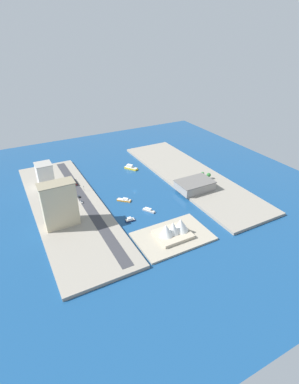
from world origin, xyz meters
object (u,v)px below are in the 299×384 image
Objects in this scene: ferry_yellow_fast at (131,168)px; van_white at (82,202)px; carpark_squat_concrete at (195,185)px; pickup_red at (76,184)px; patrol_launch_navy at (130,220)px; traffic_light_waterfront at (84,188)px; office_block_beige at (59,204)px; water_taxi_orange at (124,200)px; yacht_sleek_gray at (149,210)px; hotel_broad_white at (45,175)px; suv_black at (79,196)px; opera_landmark at (174,229)px.

van_white is at bearing 34.21° from ferry_yellow_fast.
carpark_squat_concrete is 8.62× the size of pickup_red.
carpark_squat_concrete reaches higher than patrol_launch_navy.
office_block_beige is at bearing 54.85° from traffic_light_waterfront.
patrol_launch_navy is 79.39m from traffic_light_waterfront.
water_taxi_orange is 0.35× the size of carpark_squat_concrete.
carpark_squat_concrete reaches higher than ferry_yellow_fast.
water_taxi_orange is at bearing 162.71° from van_white.
pickup_red reaches higher than yacht_sleek_gray.
patrol_launch_navy is at bearing 117.84° from hotel_broad_white.
ferry_yellow_fast is at bearing -115.49° from patrol_launch_navy.
hotel_broad_white is at bearing -60.84° from suv_black.
opera_landmark is (-86.04, 64.40, -16.85)m from office_block_beige.
office_block_beige is (153.59, -3.17, 17.16)m from carpark_squat_concrete.
office_block_beige is at bearing 12.69° from water_taxi_orange.
office_block_beige reaches higher than traffic_light_waterfront.
office_block_beige reaches higher than hotel_broad_white.
van_white reaches higher than water_taxi_orange.
traffic_light_waterfront reaches higher than pickup_red.
patrol_launch_navy is (52.55, 110.22, -0.84)m from ferry_yellow_fast.
opera_landmark reaches higher than suv_black.
yacht_sleek_gray is at bearing 142.00° from van_white.
water_taxi_orange is 82.16m from opera_landmark.
office_block_beige is 1.42× the size of opera_landmark.
patrol_launch_navy is 0.25× the size of carpark_squat_concrete.
patrol_launch_navy is at bearing 107.26° from traffic_light_waterfront.
pickup_red reaches higher than water_taxi_orange.
water_taxi_orange is 50.80m from suv_black.
opera_landmark reaches higher than ferry_yellow_fast.
carpark_squat_concrete reaches higher than water_taxi_orange.
water_taxi_orange is 51.07m from traffic_light_waterfront.
yacht_sleek_gray is at bearing 120.19° from pickup_red.
carpark_squat_concrete is at bearing 113.42° from ferry_yellow_fast.
traffic_light_waterfront is (23.48, -75.59, 6.06)m from patrol_launch_navy.
traffic_light_waterfront is at bearing -72.74° from patrol_launch_navy.
hotel_broad_white is 37.59m from pickup_red.
traffic_light_waterfront is at bearing 134.71° from hotel_broad_white.
pickup_red is (79.79, 14.87, 1.86)m from ferry_yellow_fast.
pickup_red is at bearing 10.56° from ferry_yellow_fast.
hotel_broad_white is at bearing -26.71° from pickup_red.
ferry_yellow_fast is 81.18m from pickup_red.
ferry_yellow_fast is 146.09m from office_block_beige.
patrol_launch_navy is 94.35m from carpark_squat_concrete.
pickup_red is 20.39m from traffic_light_waterfront.
carpark_squat_concrete is 1.34× the size of opera_landmark.
yacht_sleek_gray is 0.44× the size of opera_landmark.
suv_black is (124.93, -45.95, -4.40)m from carpark_squat_concrete.
pickup_red is (-34.12, -73.56, -21.52)m from office_block_beige.
traffic_light_waterfront is (115.71, -56.98, -0.99)m from carpark_squat_concrete.
pickup_red is at bearing -100.05° from suv_black.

